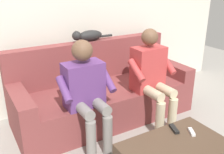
{
  "coord_description": "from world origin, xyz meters",
  "views": [
    {
      "loc": [
        1.38,
        2.46,
        1.67
      ],
      "look_at": [
        0.0,
        0.11,
        0.61
      ],
      "focal_mm": 41.56,
      "sensor_mm": 36.0,
      "label": 1
    }
  ],
  "objects_px": {
    "couch": "(102,94)",
    "cat_on_backrest": "(88,36)",
    "remote_black": "(174,129)",
    "remote_white": "(192,132)",
    "person_left_seated": "(151,74)",
    "person_right_seated": "(86,89)"
  },
  "relations": [
    {
      "from": "couch",
      "to": "cat_on_backrest",
      "type": "bearing_deg",
      "value": -83.83
    },
    {
      "from": "remote_black",
      "to": "remote_white",
      "type": "xyz_separation_m",
      "value": [
        -0.1,
        0.12,
        -0.0
      ]
    },
    {
      "from": "person_left_seated",
      "to": "person_right_seated",
      "type": "distance_m",
      "value": 0.82
    },
    {
      "from": "couch",
      "to": "remote_white",
      "type": "height_order",
      "value": "couch"
    },
    {
      "from": "person_left_seated",
      "to": "person_right_seated",
      "type": "xyz_separation_m",
      "value": [
        0.82,
        -0.01,
        -0.01
      ]
    },
    {
      "from": "couch",
      "to": "person_right_seated",
      "type": "distance_m",
      "value": 0.68
    },
    {
      "from": "couch",
      "to": "remote_black",
      "type": "xyz_separation_m",
      "value": [
        -0.15,
        1.12,
        0.06
      ]
    },
    {
      "from": "couch",
      "to": "person_left_seated",
      "type": "relative_size",
      "value": 1.91
    },
    {
      "from": "cat_on_backrest",
      "to": "remote_black",
      "type": "bearing_deg",
      "value": 97.16
    },
    {
      "from": "person_right_seated",
      "to": "person_left_seated",
      "type": "bearing_deg",
      "value": 179.24
    },
    {
      "from": "cat_on_backrest",
      "to": "remote_white",
      "type": "bearing_deg",
      "value": 100.41
    },
    {
      "from": "person_left_seated",
      "to": "remote_black",
      "type": "distance_m",
      "value": 0.78
    },
    {
      "from": "person_right_seated",
      "to": "remote_white",
      "type": "xyz_separation_m",
      "value": [
        -0.66,
        0.81,
        -0.26
      ]
    },
    {
      "from": "person_right_seated",
      "to": "remote_black",
      "type": "height_order",
      "value": "person_right_seated"
    },
    {
      "from": "person_right_seated",
      "to": "remote_black",
      "type": "distance_m",
      "value": 0.93
    },
    {
      "from": "remote_white",
      "to": "person_right_seated",
      "type": "bearing_deg",
      "value": -112.32
    },
    {
      "from": "remote_black",
      "to": "person_right_seated",
      "type": "bearing_deg",
      "value": -122.11
    },
    {
      "from": "cat_on_backrest",
      "to": "remote_black",
      "type": "distance_m",
      "value": 1.55
    },
    {
      "from": "couch",
      "to": "remote_black",
      "type": "height_order",
      "value": "couch"
    },
    {
      "from": "remote_black",
      "to": "person_left_seated",
      "type": "bearing_deg",
      "value": 178.21
    },
    {
      "from": "couch",
      "to": "remote_white",
      "type": "distance_m",
      "value": 1.26
    },
    {
      "from": "person_left_seated",
      "to": "person_right_seated",
      "type": "relative_size",
      "value": 1.03
    }
  ]
}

